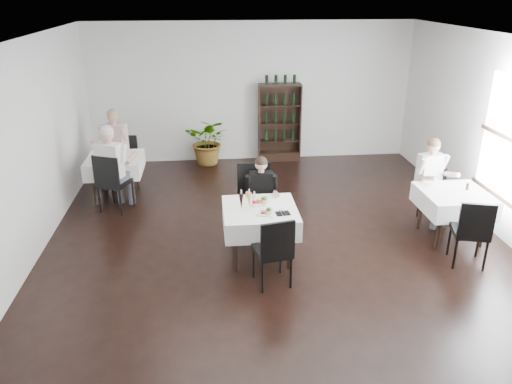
# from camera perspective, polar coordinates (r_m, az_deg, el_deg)

# --- Properties ---
(room_shell) EXTENTS (9.00, 9.00, 9.00)m
(room_shell) POSITION_cam_1_polar(r_m,az_deg,el_deg) (6.75, 3.02, 3.91)
(room_shell) COLOR black
(room_shell) RESTS_ON ground
(wine_shelf) EXTENTS (0.90, 0.28, 1.75)m
(wine_shelf) POSITION_cam_1_polar(r_m,az_deg,el_deg) (11.12, 2.72, 7.84)
(wine_shelf) COLOR black
(wine_shelf) RESTS_ON ground
(main_table) EXTENTS (1.03, 1.03, 0.77)m
(main_table) POSITION_cam_1_polar(r_m,az_deg,el_deg) (7.04, 0.46, -2.96)
(main_table) COLOR black
(main_table) RESTS_ON ground
(left_table) EXTENTS (0.98, 0.98, 0.77)m
(left_table) POSITION_cam_1_polar(r_m,az_deg,el_deg) (9.48, -15.81, 2.98)
(left_table) COLOR black
(left_table) RESTS_ON ground
(right_table) EXTENTS (0.98, 0.98, 0.77)m
(right_table) POSITION_cam_1_polar(r_m,az_deg,el_deg) (8.16, 21.65, -0.96)
(right_table) COLOR black
(right_table) RESTS_ON ground
(potted_tree) EXTENTS (1.13, 1.05, 1.05)m
(potted_tree) POSITION_cam_1_polar(r_m,az_deg,el_deg) (10.98, -5.41, 5.83)
(potted_tree) COLOR #2B5C1F
(potted_tree) RESTS_ON ground
(main_chair_far) EXTENTS (0.53, 0.54, 1.14)m
(main_chair_far) POSITION_cam_1_polar(r_m,az_deg,el_deg) (7.69, -0.15, -0.43)
(main_chair_far) COLOR black
(main_chair_far) RESTS_ON ground
(main_chair_near) EXTENTS (0.53, 0.53, 0.97)m
(main_chair_near) POSITION_cam_1_polar(r_m,az_deg,el_deg) (6.39, 2.11, -6.44)
(main_chair_near) COLOR black
(main_chair_near) RESTS_ON ground
(left_chair_far) EXTENTS (0.48, 0.49, 0.96)m
(left_chair_far) POSITION_cam_1_polar(r_m,az_deg,el_deg) (10.10, -14.66, 3.85)
(left_chair_far) COLOR black
(left_chair_far) RESTS_ON ground
(left_chair_near) EXTENTS (0.63, 0.63, 1.05)m
(left_chair_near) POSITION_cam_1_polar(r_m,az_deg,el_deg) (8.86, -16.19, 1.41)
(left_chair_near) COLOR black
(left_chair_near) RESTS_ON ground
(right_chair_far) EXTENTS (0.51, 0.52, 0.90)m
(right_chair_far) POSITION_cam_1_polar(r_m,az_deg,el_deg) (8.71, 19.52, 0.02)
(right_chair_far) COLOR black
(right_chair_far) RESTS_ON ground
(right_chair_near) EXTENTS (0.56, 0.56, 1.00)m
(right_chair_near) POSITION_cam_1_polar(r_m,az_deg,el_deg) (7.45, 23.47, -3.91)
(right_chair_near) COLOR black
(right_chair_near) RESTS_ON ground
(diner_main) EXTENTS (0.49, 0.49, 1.30)m
(diner_main) POSITION_cam_1_polar(r_m,az_deg,el_deg) (7.57, 0.62, 0.02)
(diner_main) COLOR #45454D
(diner_main) RESTS_ON ground
(diner_left_far) EXTENTS (0.67, 0.71, 1.51)m
(diner_left_far) POSITION_cam_1_polar(r_m,az_deg,el_deg) (10.01, -15.98, 5.51)
(diner_left_far) COLOR #45454D
(diner_left_far) RESTS_ON ground
(diner_left_near) EXTENTS (0.68, 0.72, 1.54)m
(diner_left_near) POSITION_cam_1_polar(r_m,az_deg,el_deg) (8.81, -16.05, 3.35)
(diner_left_near) COLOR #45454D
(diner_left_near) RESTS_ON ground
(diner_right_far) EXTENTS (0.60, 0.64, 1.42)m
(diner_right_far) POSITION_cam_1_polar(r_m,az_deg,el_deg) (8.56, 19.55, 1.89)
(diner_right_far) COLOR #45454D
(diner_right_far) RESTS_ON ground
(plate_far) EXTENTS (0.32, 0.32, 0.08)m
(plate_far) POSITION_cam_1_polar(r_m,az_deg,el_deg) (7.14, 0.63, -1.13)
(plate_far) COLOR white
(plate_far) RESTS_ON main_table
(plate_near) EXTENTS (0.30, 0.30, 0.07)m
(plate_near) POSITION_cam_1_polar(r_m,az_deg,el_deg) (6.81, 1.20, -2.35)
(plate_near) COLOR white
(plate_near) RESTS_ON main_table
(pilsner_dark) EXTENTS (0.07, 0.07, 0.29)m
(pilsner_dark) POSITION_cam_1_polar(r_m,az_deg,el_deg) (6.90, -1.70, -1.08)
(pilsner_dark) COLOR black
(pilsner_dark) RESTS_ON main_table
(pilsner_lager) EXTENTS (0.06, 0.06, 0.27)m
(pilsner_lager) POSITION_cam_1_polar(r_m,az_deg,el_deg) (6.97, -0.78, -0.89)
(pilsner_lager) COLOR gold
(pilsner_lager) RESTS_ON main_table
(coke_bottle) EXTENTS (0.06, 0.06, 0.24)m
(coke_bottle) POSITION_cam_1_polar(r_m,az_deg,el_deg) (6.98, -0.19, -1.00)
(coke_bottle) COLOR silver
(coke_bottle) RESTS_ON main_table
(napkin_cutlery) EXTENTS (0.21, 0.21, 0.02)m
(napkin_cutlery) POSITION_cam_1_polar(r_m,az_deg,el_deg) (6.82, 3.08, -2.44)
(napkin_cutlery) COLOR black
(napkin_cutlery) RESTS_ON main_table
(pepper_mill) EXTENTS (0.04, 0.04, 0.11)m
(pepper_mill) POSITION_cam_1_polar(r_m,az_deg,el_deg) (8.24, 23.00, 0.56)
(pepper_mill) COLOR black
(pepper_mill) RESTS_ON right_table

